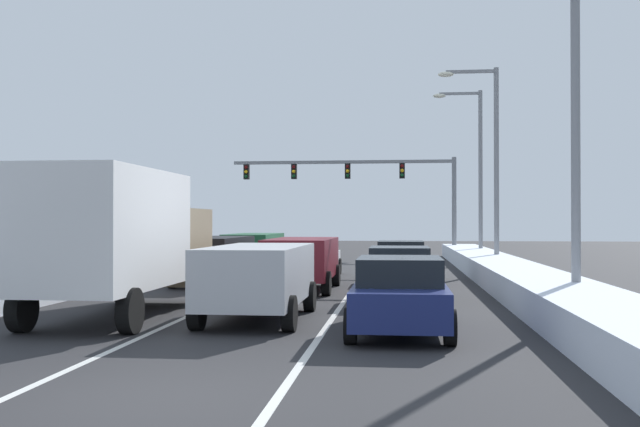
% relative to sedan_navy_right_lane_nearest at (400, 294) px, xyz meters
% --- Properties ---
extents(ground_plane, '(120.00, 120.00, 0.00)m').
position_rel_sedan_navy_right_lane_nearest_xyz_m(ground_plane, '(-3.24, 8.97, -0.76)').
color(ground_plane, '#28282B').
extents(lane_stripe_between_right_lane_and_center_lane, '(0.14, 40.82, 0.01)m').
position_rel_sedan_navy_right_lane_nearest_xyz_m(lane_stripe_between_right_lane_and_center_lane, '(-1.54, 12.68, -0.76)').
color(lane_stripe_between_right_lane_and_center_lane, silver).
rests_on(lane_stripe_between_right_lane_and_center_lane, ground).
extents(lane_stripe_between_center_lane_and_left_lane, '(0.14, 40.82, 0.01)m').
position_rel_sedan_navy_right_lane_nearest_xyz_m(lane_stripe_between_center_lane_and_left_lane, '(-4.94, 12.68, -0.76)').
color(lane_stripe_between_center_lane_and_left_lane, silver).
rests_on(lane_stripe_between_center_lane_and_left_lane, ground).
extents(snow_bank_right_shoulder, '(2.08, 40.82, 0.77)m').
position_rel_sedan_navy_right_lane_nearest_xyz_m(snow_bank_right_shoulder, '(3.76, 12.68, -0.38)').
color(snow_bank_right_shoulder, silver).
rests_on(snow_bank_right_shoulder, ground).
extents(snow_bank_left_shoulder, '(1.94, 40.82, 0.90)m').
position_rel_sedan_navy_right_lane_nearest_xyz_m(snow_bank_left_shoulder, '(-10.24, 12.68, -0.32)').
color(snow_bank_left_shoulder, silver).
rests_on(snow_bank_left_shoulder, ground).
extents(sedan_navy_right_lane_nearest, '(2.00, 4.50, 1.51)m').
position_rel_sedan_navy_right_lane_nearest_xyz_m(sedan_navy_right_lane_nearest, '(0.00, 0.00, 0.00)').
color(sedan_navy_right_lane_nearest, navy).
rests_on(sedan_navy_right_lane_nearest, ground).
extents(sedan_gray_right_lane_second, '(2.00, 4.50, 1.51)m').
position_rel_sedan_navy_right_lane_nearest_xyz_m(sedan_gray_right_lane_second, '(-0.00, 6.05, 0.00)').
color(sedan_gray_right_lane_second, slate).
rests_on(sedan_gray_right_lane_second, ground).
extents(sedan_charcoal_right_lane_third, '(2.00, 4.50, 1.51)m').
position_rel_sedan_navy_right_lane_nearest_xyz_m(sedan_charcoal_right_lane_third, '(0.04, 12.41, 0.00)').
color(sedan_charcoal_right_lane_third, '#38383D').
rests_on(sedan_charcoal_right_lane_third, ground).
extents(suv_silver_center_lane_nearest, '(2.16, 4.90, 1.67)m').
position_rel_sedan_navy_right_lane_nearest_xyz_m(suv_silver_center_lane_nearest, '(-3.17, 1.53, 0.25)').
color(suv_silver_center_lane_nearest, '#B7BABF').
rests_on(suv_silver_center_lane_nearest, ground).
extents(suv_maroon_center_lane_second, '(2.16, 4.90, 1.67)m').
position_rel_sedan_navy_right_lane_nearest_xyz_m(suv_maroon_center_lane_second, '(-3.14, 8.72, 0.25)').
color(suv_maroon_center_lane_second, maroon).
rests_on(suv_maroon_center_lane_second, ground).
extents(sedan_white_center_lane_third, '(2.00, 4.50, 1.51)m').
position_rel_sedan_navy_right_lane_nearest_xyz_m(sedan_white_center_lane_third, '(-3.46, 14.65, 0.00)').
color(sedan_white_center_lane_third, silver).
rests_on(sedan_white_center_lane_third, ground).
extents(box_truck_left_lane_nearest, '(2.53, 7.20, 3.36)m').
position_rel_sedan_navy_right_lane_nearest_xyz_m(box_truck_left_lane_nearest, '(-6.41, 1.61, 1.14)').
color(box_truck_left_lane_nearest, '#937F60').
rests_on(box_truck_left_lane_nearest, ground).
extents(suv_black_left_lane_second, '(2.16, 4.90, 1.67)m').
position_rel_sedan_navy_right_lane_nearest_xyz_m(suv_black_left_lane_second, '(-6.53, 10.60, 0.25)').
color(suv_black_left_lane_second, black).
rests_on(suv_black_left_lane_second, ground).
extents(suv_green_left_lane_third, '(2.16, 4.90, 1.67)m').
position_rel_sedan_navy_right_lane_nearest_xyz_m(suv_green_left_lane_third, '(-6.46, 17.47, 0.25)').
color(suv_green_left_lane_third, '#1E5633').
rests_on(suv_green_left_lane_third, ground).
extents(traffic_light_gantry, '(14.00, 0.47, 6.20)m').
position_rel_sedan_navy_right_lane_nearest_xyz_m(traffic_light_gantry, '(-1.92, 31.22, 4.12)').
color(traffic_light_gantry, slate).
rests_on(traffic_light_gantry, ground).
extents(street_lamp_right_near, '(2.66, 0.36, 8.14)m').
position_rel_sedan_navy_right_lane_nearest_xyz_m(street_lamp_right_near, '(3.85, 3.40, 4.11)').
color(street_lamp_right_near, gray).
rests_on(street_lamp_right_near, ground).
extents(street_lamp_right_mid, '(2.66, 0.36, 9.02)m').
position_rel_sedan_navy_right_lane_nearest_xyz_m(street_lamp_right_mid, '(3.92, 18.25, 4.57)').
color(street_lamp_right_mid, gray).
rests_on(street_lamp_right_mid, ground).
extents(street_lamp_right_far, '(2.66, 0.36, 9.33)m').
position_rel_sedan_navy_right_lane_nearest_xyz_m(street_lamp_right_far, '(4.04, 25.67, 4.73)').
color(street_lamp_right_far, gray).
rests_on(street_lamp_right_far, ground).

